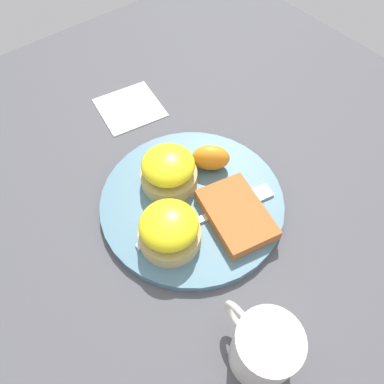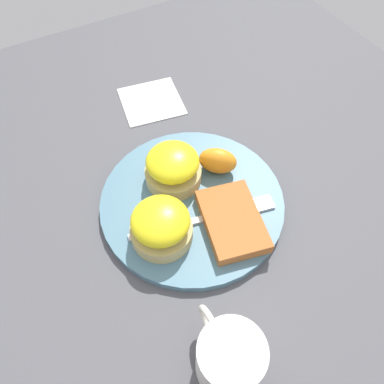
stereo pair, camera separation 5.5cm
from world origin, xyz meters
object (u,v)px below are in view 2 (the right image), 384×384
Objects in this scene: sandwich_benedict_right at (161,225)px; orange_wedge at (218,161)px; hashbrown_patty at (232,221)px; cup at (228,358)px; fork at (212,217)px; sandwich_benedict_left at (173,167)px.

sandwich_benedict_right reaches higher than orange_wedge.
cup is (-0.16, 0.11, 0.02)m from hashbrown_patty.
sandwich_benedict_right is at bearing -2.45° from cup.
sandwich_benedict_right is 0.40× the size of fork.
sandwich_benedict_right is at bearing 71.96° from hashbrown_patty.
sandwich_benedict_right is 0.10m from hashbrown_patty.
hashbrown_patty is 0.10m from orange_wedge.
orange_wedge is at bearing -63.23° from sandwich_benedict_right.
orange_wedge is (0.07, -0.13, -0.01)m from sandwich_benedict_right.
sandwich_benedict_left reaches higher than orange_wedge.
sandwich_benedict_left is at bearing -14.16° from cup.
sandwich_benedict_left is 0.12m from hashbrown_patty.
hashbrown_patty is (-0.03, -0.10, -0.02)m from sandwich_benedict_right.
fork is (-0.01, -0.08, -0.03)m from sandwich_benedict_right.
sandwich_benedict_left and sandwich_benedict_right have the same top height.
sandwich_benedict_left is at bearing 76.63° from orange_wedge.
sandwich_benedict_right is 1.46× the size of orange_wedge.
sandwich_benedict_left is 0.85× the size of cup.
fork is 0.20m from cup.
sandwich_benedict_left is 1.00× the size of sandwich_benedict_right.
cup is (-0.18, 0.09, 0.03)m from fork.
sandwich_benedict_right is at bearing 143.86° from sandwich_benedict_left.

